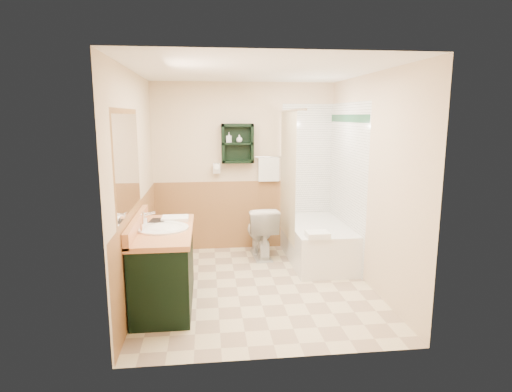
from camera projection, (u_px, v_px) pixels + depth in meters
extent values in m
plane|color=beige|center=(256.00, 286.00, 4.93)|extent=(3.00, 3.00, 0.00)
cube|color=beige|center=(244.00, 167.00, 6.19)|extent=(2.60, 0.04, 2.40)
cube|color=beige|center=(133.00, 186.00, 4.56)|extent=(0.04, 3.00, 2.40)
cube|color=beige|center=(371.00, 181.00, 4.86)|extent=(0.04, 3.00, 2.40)
cube|color=white|center=(256.00, 69.00, 4.48)|extent=(2.60, 3.00, 0.04)
cube|color=black|center=(238.00, 143.00, 6.00)|extent=(0.45, 0.15, 0.55)
cylinder|color=silver|center=(291.00, 110.00, 5.35)|extent=(0.03, 1.60, 0.03)
cube|color=black|center=(164.00, 267.00, 4.40)|extent=(0.59, 1.27, 0.81)
cube|color=white|center=(317.00, 242.00, 5.79)|extent=(0.77, 1.50, 0.51)
imported|color=white|center=(261.00, 232.00, 5.91)|extent=(0.45, 0.74, 0.70)
cube|color=white|center=(175.00, 218.00, 4.69)|extent=(0.28, 0.22, 0.04)
imported|color=black|center=(149.00, 212.00, 4.59)|extent=(0.17, 0.04, 0.22)
cube|color=white|center=(317.00, 235.00, 5.07)|extent=(0.27, 0.22, 0.07)
imported|color=white|center=(229.00, 140.00, 5.97)|extent=(0.11, 0.15, 0.06)
imported|color=white|center=(239.00, 139.00, 5.99)|extent=(0.11, 0.13, 0.08)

